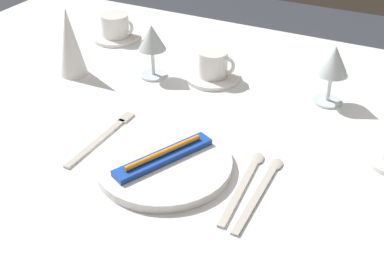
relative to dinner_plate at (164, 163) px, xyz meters
name	(u,v)px	position (x,y,z in m)	size (l,w,h in m)	color
dining_table	(199,141)	(-0.03, 0.21, -0.09)	(1.80, 1.11, 0.74)	white
dinner_plate	(164,163)	(0.00, 0.00, 0.00)	(0.26, 0.26, 0.02)	white
toothbrush_package	(164,156)	(0.00, 0.00, 0.02)	(0.12, 0.20, 0.02)	blue
fork_outer	(104,136)	(-0.16, 0.03, -0.01)	(0.02, 0.22, 0.00)	beige
spoon_soup	(247,178)	(0.16, 0.04, -0.01)	(0.03, 0.23, 0.01)	beige
spoon_dessert	(264,184)	(0.19, 0.03, -0.01)	(0.03, 0.23, 0.01)	beige
saucer_right	(212,77)	(-0.07, 0.38, 0.00)	(0.14, 0.14, 0.01)	white
coffee_cup_right	(213,63)	(-0.07, 0.38, 0.03)	(0.10, 0.08, 0.07)	white
saucer_far	(116,37)	(-0.44, 0.48, 0.00)	(0.14, 0.14, 0.01)	white
coffee_cup_far	(116,25)	(-0.44, 0.48, 0.03)	(0.10, 0.08, 0.07)	white
wine_glass_centre	(333,64)	(0.22, 0.39, 0.09)	(0.07, 0.07, 0.14)	silver
wine_glass_right	(152,41)	(-0.21, 0.32, 0.09)	(0.07, 0.07, 0.14)	silver
napkin_folded	(70,42)	(-0.40, 0.24, 0.08)	(0.07, 0.07, 0.18)	white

